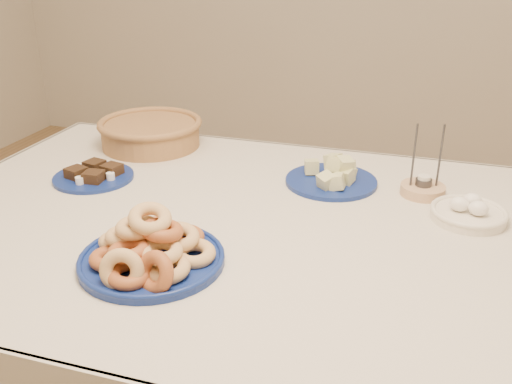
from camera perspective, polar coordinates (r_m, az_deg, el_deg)
dining_table at (r=1.37m, az=0.63°, el=-7.06°), size 1.71×1.11×0.75m
donut_platter at (r=1.16m, az=-10.52°, el=-5.85°), size 0.31×0.31×0.13m
melon_plate at (r=1.54m, az=7.76°, el=1.56°), size 0.32×0.32×0.08m
brownie_plate at (r=1.61m, az=-15.93°, el=1.64°), size 0.22×0.22×0.04m
wicker_basket at (r=1.83m, az=-10.50°, el=5.93°), size 0.40×0.40×0.09m
candle_holder at (r=1.52m, az=16.34°, el=0.37°), size 0.14×0.14×0.19m
egg_bowl at (r=1.42m, az=20.49°, el=-1.93°), size 0.18×0.18×0.06m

